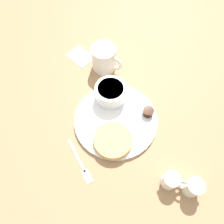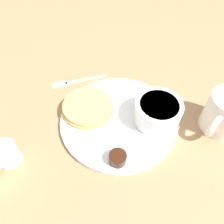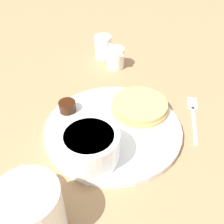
# 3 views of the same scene
# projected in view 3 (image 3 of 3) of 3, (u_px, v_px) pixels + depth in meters

# --- Properties ---
(ground_plane) EXTENTS (4.00, 4.00, 0.00)m
(ground_plane) POSITION_uv_depth(u_px,v_px,m) (113.00, 131.00, 0.56)
(ground_plane) COLOR #93704C
(plate) EXTENTS (0.27, 0.27, 0.01)m
(plate) POSITION_uv_depth(u_px,v_px,m) (113.00, 129.00, 0.56)
(plate) COLOR white
(plate) RESTS_ON ground_plane
(pancake_stack) EXTENTS (0.12, 0.12, 0.02)m
(pancake_stack) POSITION_uv_depth(u_px,v_px,m) (139.00, 106.00, 0.59)
(pancake_stack) COLOR tan
(pancake_stack) RESTS_ON plate
(bowl) EXTENTS (0.10, 0.10, 0.05)m
(bowl) POSITION_uv_depth(u_px,v_px,m) (90.00, 145.00, 0.48)
(bowl) COLOR white
(bowl) RESTS_ON plate
(syrup_cup) EXTENTS (0.04, 0.04, 0.02)m
(syrup_cup) POSITION_uv_depth(u_px,v_px,m) (67.00, 106.00, 0.58)
(syrup_cup) COLOR black
(syrup_cup) RESTS_ON plate
(butter_ramekin) EXTENTS (0.05, 0.05, 0.04)m
(butter_ramekin) POSITION_uv_depth(u_px,v_px,m) (77.00, 153.00, 0.48)
(butter_ramekin) COLOR white
(butter_ramekin) RESTS_ON plate
(coffee_mug) EXTENTS (0.12, 0.09, 0.09)m
(coffee_mug) POSITION_uv_depth(u_px,v_px,m) (31.00, 211.00, 0.38)
(coffee_mug) COLOR silver
(coffee_mug) RESTS_ON ground_plane
(creamer_pitcher_near) EXTENTS (0.06, 0.05, 0.05)m
(creamer_pitcher_near) POSITION_uv_depth(u_px,v_px,m) (115.00, 58.00, 0.73)
(creamer_pitcher_near) COLOR white
(creamer_pitcher_near) RESTS_ON ground_plane
(creamer_pitcher_far) EXTENTS (0.06, 0.05, 0.06)m
(creamer_pitcher_far) POSITION_uv_depth(u_px,v_px,m) (103.00, 47.00, 0.77)
(creamer_pitcher_far) COLOR white
(creamer_pitcher_far) RESTS_ON ground_plane
(fork) EXTENTS (0.14, 0.07, 0.00)m
(fork) POSITION_uv_depth(u_px,v_px,m) (193.00, 113.00, 0.60)
(fork) COLOR silver
(fork) RESTS_ON ground_plane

